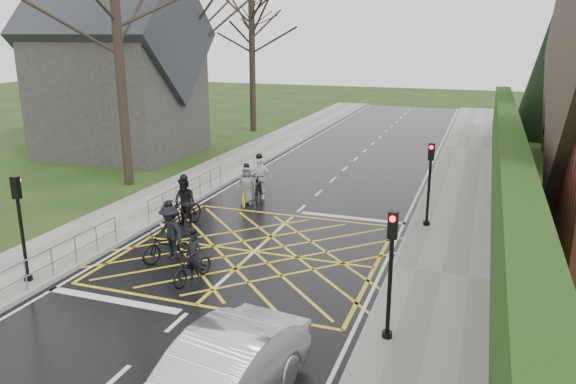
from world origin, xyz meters
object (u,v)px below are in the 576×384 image
Objects in this scene: cyclist_back at (184,207)px; cyclist_mid at (169,238)px; cyclist_lead at (246,190)px; car at (218,379)px; cyclist_front at (259,182)px; cyclist_rear at (193,264)px.

cyclist_mid is at bearing -60.45° from cyclist_back.
cyclist_lead reaches higher than car.
cyclist_mid is 8.06m from car.
cyclist_mid is 7.20m from cyclist_front.
cyclist_lead is (0.97, 3.47, -0.15)m from cyclist_back.
cyclist_lead is (-0.09, 6.30, -0.10)m from cyclist_mid.
cyclist_lead is at bearing 83.37° from cyclist_back.
cyclist_front reaches higher than car.
cyclist_mid is at bearing -105.32° from cyclist_front.
cyclist_rear is at bearing -17.92° from cyclist_mid.
cyclist_back reaches higher than cyclist_mid.
cyclist_rear is at bearing -94.90° from cyclist_front.
cyclist_front is 0.93m from cyclist_lead.
cyclist_lead is (-1.62, 7.57, 0.08)m from cyclist_rear.
cyclist_lead is at bearing 112.45° from cyclist_mid.
cyclist_mid is 1.01× the size of cyclist_front.
cyclist_back is 0.44× the size of car.
cyclist_front is (-1.41, 8.46, 0.21)m from cyclist_rear.
cyclist_front is 1.09× the size of cyclist_lead.
car is (3.35, -5.14, 0.25)m from cyclist_rear.
cyclist_back is at bearing 132.17° from cyclist_mid.
cyclist_rear is 6.14m from car.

